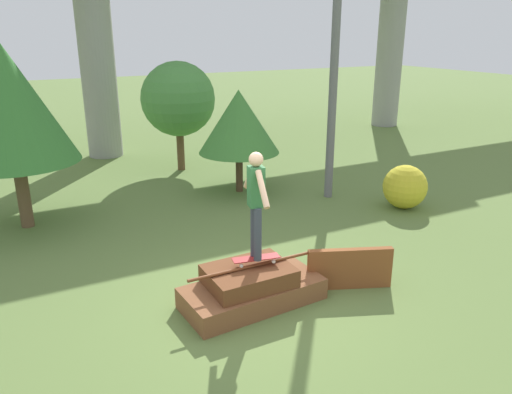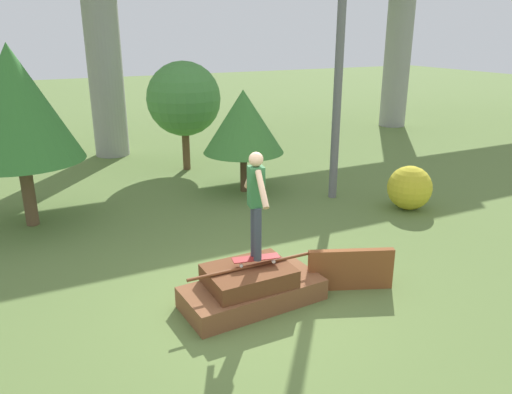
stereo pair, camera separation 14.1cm
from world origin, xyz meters
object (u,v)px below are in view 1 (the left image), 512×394
(tree_behind_right, at_px, (178,99))
(bush_yellow_flowering, at_px, (405,187))
(skateboard, at_px, (256,258))
(tree_behind_left, at_px, (239,122))
(tree_mid_back, at_px, (9,105))
(utility_pole, at_px, (336,20))
(skater, at_px, (256,198))

(tree_behind_right, bearing_deg, bush_yellow_flowering, -58.00)
(skateboard, relative_size, tree_behind_right, 0.23)
(tree_behind_left, height_order, bush_yellow_flowering, tree_behind_left)
(tree_behind_left, bearing_deg, tree_mid_back, -178.93)
(tree_mid_back, height_order, bush_yellow_flowering, tree_mid_back)
(utility_pole, height_order, tree_behind_left, utility_pole)
(skater, bearing_deg, tree_mid_back, 119.92)
(skateboard, height_order, tree_behind_left, tree_behind_left)
(tree_mid_back, bearing_deg, skateboard, -60.08)
(utility_pole, bearing_deg, bush_yellow_flowering, -53.94)
(tree_behind_right, bearing_deg, tree_behind_left, -76.79)
(tree_behind_left, relative_size, tree_mid_back, 0.69)
(utility_pole, xyz_separation_m, bush_yellow_flowering, (1.10, -1.52, -3.73))
(utility_pole, relative_size, tree_behind_right, 2.58)
(skateboard, height_order, skater, skater)
(bush_yellow_flowering, bearing_deg, tree_behind_right, 122.00)
(skater, bearing_deg, skateboard, -153.43)
(tree_behind_left, relative_size, tree_behind_right, 0.82)
(skateboard, height_order, utility_pole, utility_pole)
(utility_pole, relative_size, tree_behind_left, 3.13)
(tree_mid_back, distance_m, bush_yellow_flowering, 8.78)
(skater, distance_m, tree_mid_back, 5.91)
(skateboard, xyz_separation_m, tree_mid_back, (-2.92, 5.07, 1.87))
(tree_behind_right, bearing_deg, utility_pole, -59.57)
(skater, height_order, tree_mid_back, tree_mid_back)
(skater, relative_size, utility_pole, 0.20)
(skateboard, relative_size, tree_behind_left, 0.28)
(tree_behind_left, distance_m, bush_yellow_flowering, 4.35)
(tree_behind_right, height_order, tree_mid_back, tree_mid_back)
(tree_behind_right, bearing_deg, skateboard, -101.27)
(utility_pole, xyz_separation_m, tree_mid_back, (-6.93, 1.34, -1.64))
(utility_pole, distance_m, bush_yellow_flowering, 4.18)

